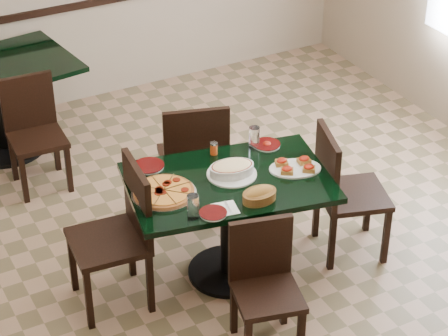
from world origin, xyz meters
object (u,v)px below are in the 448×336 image
main_table (229,204)px  chair_left (121,228)px  bread_basket (259,195)px  pepperoni_pizza (164,192)px  bruschetta_platter (295,167)px  chair_near (264,279)px  chair_right (341,187)px  lasagna_casserole (232,169)px  back_chair_near (34,127)px  chair_far (194,156)px

main_table → chair_left: (-0.70, 0.10, -0.02)m
main_table → bread_basket: bread_basket is taller
pepperoni_pizza → bread_basket: bread_basket is taller
main_table → bruschetta_platter: size_ratio=3.52×
chair_near → chair_left: (-0.59, 0.74, 0.10)m
chair_right → chair_near: bearing=137.2°
chair_left → bread_basket: bearing=68.0°
chair_near → lasagna_casserole: lasagna_casserole is taller
chair_left → bruschetta_platter: chair_left is taller
main_table → back_chair_near: size_ratio=1.62×
chair_left → pepperoni_pizza: chair_left is taller
chair_far → bruschetta_platter: (0.35, -0.75, 0.22)m
bread_basket → chair_left: bearing=149.0°
main_table → pepperoni_pizza: (-0.43, 0.05, 0.20)m
chair_left → bread_basket: (0.76, -0.39, 0.24)m
chair_far → pepperoni_pizza: 0.82m
chair_near → back_chair_near: back_chair_near is taller
main_table → back_chair_near: back_chair_near is taller
chair_left → bread_basket: chair_left is taller
back_chair_near → pepperoni_pizza: (0.33, -1.66, 0.29)m
chair_near → chair_left: chair_left is taller
chair_far → lasagna_casserole: (-0.04, -0.62, 0.25)m
chair_left → lasagna_casserole: chair_left is taller
bread_basket → lasagna_casserole: bearing=88.6°
chair_far → chair_left: (-0.78, -0.55, 0.00)m
main_table → chair_far: (0.08, 0.66, -0.02)m
chair_right → bread_basket: 0.79m
pepperoni_pizza → bread_basket: size_ratio=1.74×
chair_far → chair_near: chair_far is taller
back_chair_near → chair_right: bearing=-46.9°
chair_far → bruschetta_platter: 0.86m
chair_right → bruschetta_platter: chair_right is taller
bread_basket → back_chair_near: bearing=108.6°
chair_far → bruschetta_platter: bearing=132.0°
chair_left → chair_near: bearing=43.9°
back_chair_near → bread_basket: (0.82, -1.99, 0.31)m
main_table → bruschetta_platter: bruschetta_platter is taller
lasagna_casserole → back_chair_near: bearing=124.6°
main_table → bread_basket: (0.06, -0.29, 0.22)m
main_table → chair_far: bearing=94.1°
pepperoni_pizza → bruschetta_platter: (0.86, -0.14, 0.01)m
chair_far → pepperoni_pizza: size_ratio=2.41×
chair_left → bruschetta_platter: (1.13, -0.20, 0.22)m
chair_left → back_chair_near: size_ratio=1.13×
chair_right → lasagna_casserole: bearing=94.6°
chair_left → chair_far: bearing=130.8°
back_chair_near → bruschetta_platter: (1.19, -1.80, 0.29)m
lasagna_casserole → bread_basket: size_ratio=1.38×
chair_right → chair_left: chair_left is taller
back_chair_near → lasagna_casserole: size_ratio=2.70×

